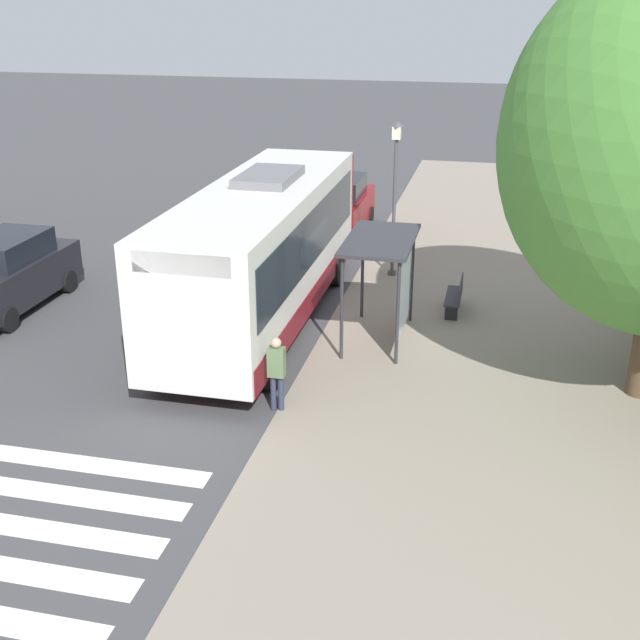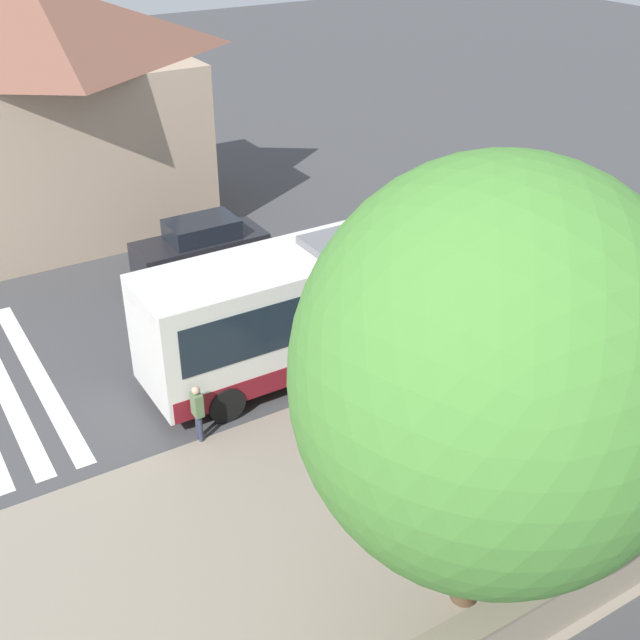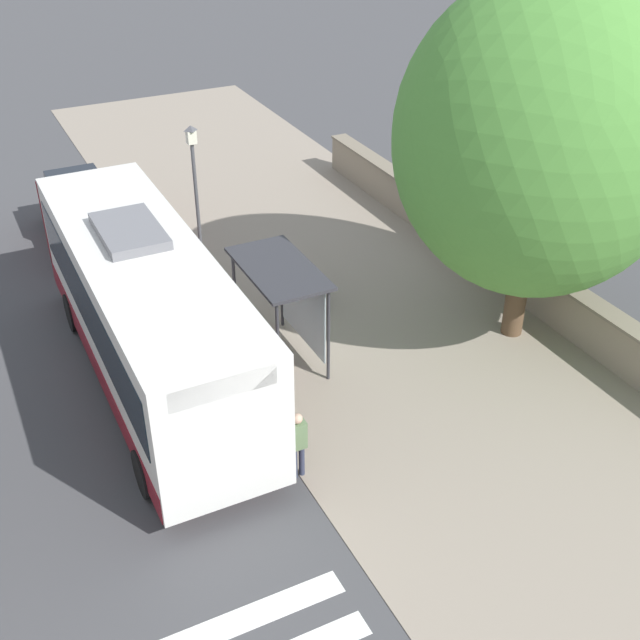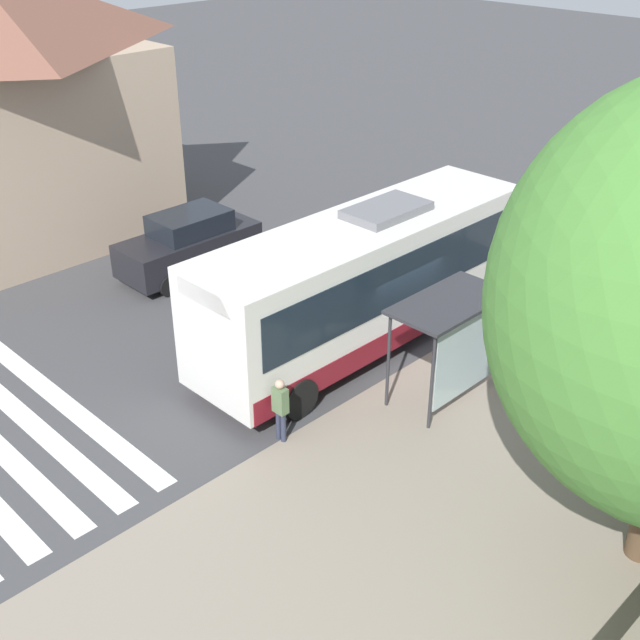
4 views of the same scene
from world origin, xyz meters
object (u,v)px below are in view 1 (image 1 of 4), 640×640
object	(u,v)px
bus_shelter	(386,258)
bench	(456,296)
bus	(262,250)
street_lamp_near	(395,187)
parked_car_behind_bus	(338,206)
parked_car_far_lane	(7,274)
pedestrian	(277,369)

from	to	relation	value
bus_shelter	bench	distance (m)	3.16
bus	bench	world-z (taller)	bus
street_lamp_near	parked_car_behind_bus	distance (m)	5.13
bus	parked_car_behind_bus	distance (m)	8.51
parked_car_behind_bus	parked_car_far_lane	bearing A→B (deg)	52.03
bus_shelter	parked_car_far_lane	world-z (taller)	bus_shelter
bus	bench	xyz separation A→B (m)	(-4.76, -1.72, -1.44)
street_lamp_near	parked_car_behind_bus	world-z (taller)	street_lamp_near
bench	parked_car_far_lane	world-z (taller)	parked_car_far_lane
parked_car_far_lane	pedestrian	bearing A→B (deg)	155.46
bus_shelter	parked_car_far_lane	distance (m)	10.13
bench	parked_car_far_lane	size ratio (longest dim) A/B	0.34
pedestrian	bus_shelter	bearing A→B (deg)	-111.26
street_lamp_near	bus	bearing A→B (deg)	57.98
bus	bus_shelter	world-z (taller)	bus
bus_shelter	pedestrian	xyz separation A→B (m)	(1.56, 4.01, -1.17)
bus	bus_shelter	distance (m)	3.24
bus	street_lamp_near	distance (m)	5.15
pedestrian	parked_car_far_lane	xyz separation A→B (m)	(8.51, -3.88, 0.03)
pedestrian	parked_car_far_lane	size ratio (longest dim) A/B	0.35
bus	parked_car_behind_bus	bearing A→B (deg)	-91.36
bus_shelter	parked_car_behind_bus	size ratio (longest dim) A/B	0.69
parked_car_behind_bus	bus	bearing A→B (deg)	88.64
bench	parked_car_behind_bus	world-z (taller)	parked_car_behind_bus
bus_shelter	parked_car_behind_bus	distance (m)	9.50
bus_shelter	pedestrian	bearing A→B (deg)	68.74
street_lamp_near	parked_car_far_lane	bearing A→B (deg)	27.26
bench	street_lamp_near	bearing A→B (deg)	-51.57
bus	pedestrian	xyz separation A→B (m)	(-1.64, 4.50, -0.98)
bench	bus_shelter	bearing A→B (deg)	54.84
bus	pedestrian	bearing A→B (deg)	109.98
parked_car_behind_bus	parked_car_far_lane	xyz separation A→B (m)	(7.07, 9.06, 0.01)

